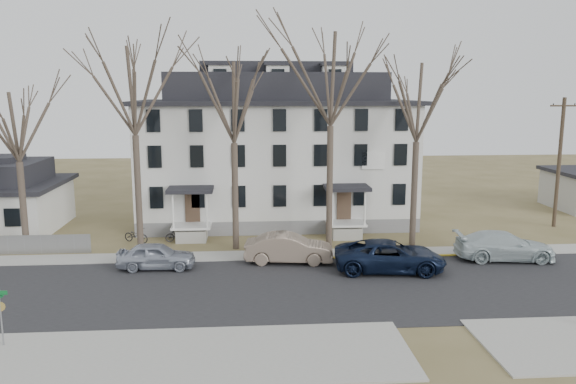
{
  "coord_description": "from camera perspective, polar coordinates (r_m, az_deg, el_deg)",
  "views": [
    {
      "loc": [
        -4.22,
        -25.07,
        9.97
      ],
      "look_at": [
        -1.72,
        9.0,
        3.78
      ],
      "focal_mm": 35.0,
      "sensor_mm": 36.0,
      "label": 1
    }
  ],
  "objects": [
    {
      "name": "car_navy",
      "position": [
        31.97,
        10.3,
        -6.47
      ],
      "size": [
        6.41,
        3.47,
        1.71
      ],
      "primitive_type": "imported",
      "rotation": [
        0.0,
        0.0,
        1.46
      ],
      "color": "black",
      "rests_on": "ground"
    },
    {
      "name": "utility_pole_far",
      "position": [
        45.47,
        25.84,
        2.84
      ],
      "size": [
        2.0,
        0.28,
        9.5
      ],
      "color": "#3D3023",
      "rests_on": "ground"
    },
    {
      "name": "boarding_house",
      "position": [
        43.32,
        -1.24,
        4.18
      ],
      "size": [
        20.8,
        12.36,
        12.05
      ],
      "color": "slate",
      "rests_on": "ground"
    },
    {
      "name": "near_sidewalk_left",
      "position": [
        22.73,
        -13.89,
        -16.08
      ],
      "size": [
        20.0,
        5.0,
        0.08
      ],
      "primitive_type": "cube",
      "color": "#A09F97",
      "rests_on": "ground"
    },
    {
      "name": "car_tan",
      "position": [
        32.98,
        0.09,
        -5.8
      ],
      "size": [
        5.31,
        2.35,
        1.69
      ],
      "primitive_type": "imported",
      "rotation": [
        0.0,
        0.0,
        1.46
      ],
      "color": "gray",
      "rests_on": "ground"
    },
    {
      "name": "tree_bungalow",
      "position": [
        37.54,
        -25.91,
        6.42
      ],
      "size": [
        6.6,
        6.6,
        10.78
      ],
      "color": "#473B31",
      "rests_on": "ground"
    },
    {
      "name": "bicycle_left",
      "position": [
        38.62,
        -15.17,
        -4.33
      ],
      "size": [
        1.92,
        1.39,
        0.96
      ],
      "primitive_type": "imported",
      "rotation": [
        0.0,
        0.0,
        1.1
      ],
      "color": "black",
      "rests_on": "ground"
    },
    {
      "name": "far_sidewalk",
      "position": [
        34.79,
        2.96,
        -6.4
      ],
      "size": [
        120.0,
        2.0,
        0.08
      ],
      "primitive_type": "cube",
      "color": "#A09F97",
      "rests_on": "ground"
    },
    {
      "name": "street_sign",
      "position": [
        25.0,
        -27.19,
        -10.55
      ],
      "size": [
        0.66,
        0.66,
        2.33
      ],
      "rotation": [
        0.0,
        0.0,
        -0.07
      ],
      "color": "gray",
      "rests_on": "ground"
    },
    {
      "name": "ground",
      "position": [
        27.31,
        5.08,
        -11.2
      ],
      "size": [
        120.0,
        120.0,
        0.0
      ],
      "primitive_type": "plane",
      "color": "brown",
      "rests_on": "ground"
    },
    {
      "name": "yellow_curb",
      "position": [
        34.92,
        11.37,
        -6.53
      ],
      "size": [
        14.0,
        0.25,
        0.06
      ],
      "primitive_type": "cube",
      "color": "gold",
      "rests_on": "ground"
    },
    {
      "name": "tree_center",
      "position": [
        35.27,
        4.41,
        12.05
      ],
      "size": [
        9.0,
        9.0,
        14.7
      ],
      "color": "#473B31",
      "rests_on": "ground"
    },
    {
      "name": "tree_far_left",
      "position": [
        35.52,
        -15.47,
        10.5
      ],
      "size": [
        8.4,
        8.4,
        13.72
      ],
      "color": "#473B31",
      "rests_on": "ground"
    },
    {
      "name": "small_house",
      "position": [
        45.41,
        -27.18,
        -0.67
      ],
      "size": [
        8.7,
        8.7,
        5.0
      ],
      "color": "silver",
      "rests_on": "ground"
    },
    {
      "name": "tree_mid_right",
      "position": [
        36.48,
        13.07,
        9.43
      ],
      "size": [
        7.8,
        7.8,
        12.74
      ],
      "color": "#473B31",
      "rests_on": "ground"
    },
    {
      "name": "tree_mid_left",
      "position": [
        34.88,
        -5.56,
        9.61
      ],
      "size": [
        7.8,
        7.8,
        12.74
      ],
      "color": "#473B31",
      "rests_on": "ground"
    },
    {
      "name": "car_silver",
      "position": [
        32.74,
        -13.23,
        -6.39
      ],
      "size": [
        4.4,
        1.86,
        1.48
      ],
      "primitive_type": "imported",
      "rotation": [
        0.0,
        0.0,
        1.55
      ],
      "color": "#A2AAB9",
      "rests_on": "ground"
    },
    {
      "name": "car_white",
      "position": [
        35.89,
        21.12,
        -5.19
      ],
      "size": [
        5.98,
        2.92,
        1.68
      ],
      "primitive_type": "imported",
      "rotation": [
        0.0,
        0.0,
        1.47
      ],
      "color": "silver",
      "rests_on": "ground"
    },
    {
      "name": "bicycle_right",
      "position": [
        38.25,
        -11.23,
        -4.33
      ],
      "size": [
        1.59,
        0.86,
        0.92
      ],
      "primitive_type": "imported",
      "rotation": [
        0.0,
        0.0,
        1.86
      ],
      "color": "black",
      "rests_on": "ground"
    },
    {
      "name": "main_road",
      "position": [
        29.15,
        4.44,
        -9.77
      ],
      "size": [
        120.0,
        10.0,
        0.04
      ],
      "primitive_type": "cube",
      "color": "#27272A",
      "rests_on": "ground"
    }
  ]
}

